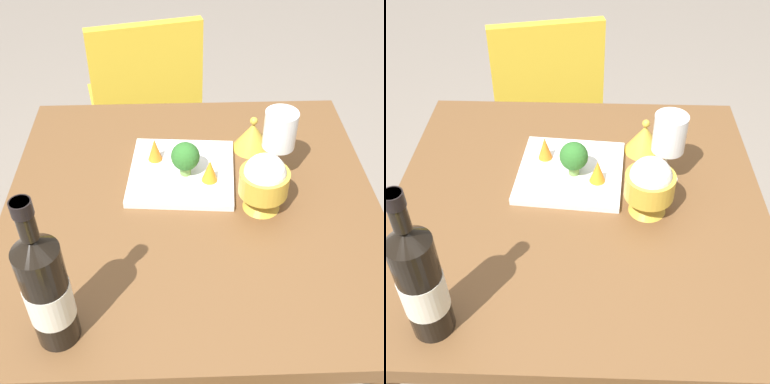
% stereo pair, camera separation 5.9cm
% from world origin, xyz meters
% --- Properties ---
extents(ground_plane, '(8.00, 8.00, 0.00)m').
position_xyz_m(ground_plane, '(0.00, 0.00, 0.00)').
color(ground_plane, gray).
extents(dining_table, '(0.86, 0.86, 0.75)m').
position_xyz_m(dining_table, '(0.00, 0.00, 0.66)').
color(dining_table, brown).
rests_on(dining_table, ground_plane).
extents(chair_by_wall, '(0.48, 0.48, 0.85)m').
position_xyz_m(chair_by_wall, '(0.15, -0.84, 0.53)').
color(chair_by_wall, gold).
rests_on(chair_by_wall, ground_plane).
extents(wine_bottle, '(0.08, 0.08, 0.32)m').
position_xyz_m(wine_bottle, '(0.25, 0.34, 0.87)').
color(wine_bottle, black).
rests_on(wine_bottle, dining_table).
extents(wine_glass, '(0.08, 0.08, 0.18)m').
position_xyz_m(wine_glass, '(-0.20, -0.09, 0.88)').
color(wine_glass, white).
rests_on(wine_glass, dining_table).
extents(rice_bowl, '(0.11, 0.11, 0.14)m').
position_xyz_m(rice_bowl, '(-0.16, 0.02, 0.82)').
color(rice_bowl, gold).
rests_on(rice_bowl, dining_table).
extents(rice_bowl_lid, '(0.10, 0.10, 0.09)m').
position_xyz_m(rice_bowl_lid, '(-0.16, -0.20, 0.79)').
color(rice_bowl_lid, gold).
rests_on(rice_bowl_lid, dining_table).
extents(serving_plate, '(0.27, 0.27, 0.02)m').
position_xyz_m(serving_plate, '(0.02, -0.10, 0.76)').
color(serving_plate, white).
rests_on(serving_plate, dining_table).
extents(broccoli_floret, '(0.07, 0.07, 0.09)m').
position_xyz_m(broccoli_floret, '(0.01, -0.08, 0.81)').
color(broccoli_floret, '#729E4C').
rests_on(broccoli_floret, serving_plate).
extents(carrot_garnish_left, '(0.04, 0.04, 0.06)m').
position_xyz_m(carrot_garnish_left, '(-0.04, -0.06, 0.79)').
color(carrot_garnish_left, orange).
rests_on(carrot_garnish_left, serving_plate).
extents(carrot_garnish_right, '(0.04, 0.04, 0.06)m').
position_xyz_m(carrot_garnish_right, '(0.09, -0.14, 0.79)').
color(carrot_garnish_right, orange).
rests_on(carrot_garnish_right, serving_plate).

